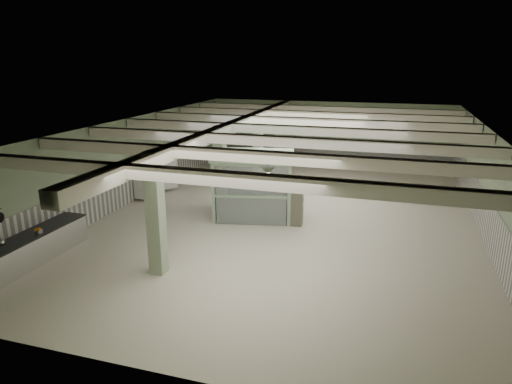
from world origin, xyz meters
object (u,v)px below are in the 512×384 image
(walkin_cooler, at_px, (152,173))
(filing_cabinet, at_px, (297,207))
(prep_counter, at_px, (19,254))
(guard_booth, at_px, (254,174))

(walkin_cooler, distance_m, filing_cabinet, 7.37)
(prep_counter, relative_size, filing_cabinet, 3.92)
(guard_booth, bearing_deg, prep_counter, -139.69)
(prep_counter, xyz_separation_m, filing_cabinet, (7.03, 6.14, 0.20))
(walkin_cooler, xyz_separation_m, guard_booth, (5.25, -1.29, 0.69))
(filing_cabinet, bearing_deg, walkin_cooler, 160.12)
(walkin_cooler, bearing_deg, guard_booth, -13.84)
(guard_booth, distance_m, filing_cabinet, 2.20)
(walkin_cooler, distance_m, guard_booth, 5.45)
(prep_counter, bearing_deg, walkin_cooler, 90.60)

